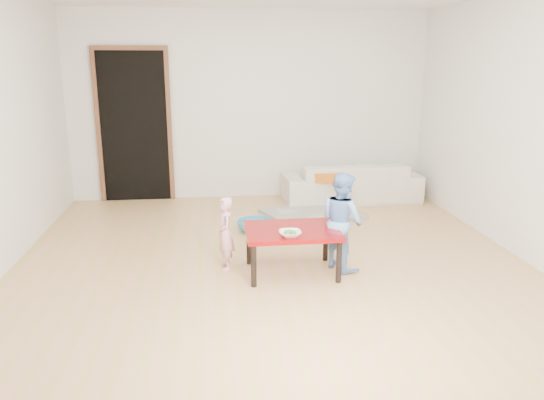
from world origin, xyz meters
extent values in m
cube|color=tan|center=(0.00, 0.00, 0.00)|extent=(5.00, 5.00, 0.01)
cube|color=silver|center=(0.00, 2.50, 1.30)|extent=(5.00, 0.02, 2.60)
cube|color=silver|center=(2.50, 0.00, 1.30)|extent=(0.02, 5.00, 2.60)
imported|color=beige|center=(1.37, 2.05, 0.27)|extent=(1.90, 0.80, 0.55)
cube|color=#CF6217|center=(0.95, 1.83, 0.42)|extent=(0.58, 0.54, 0.13)
imported|color=white|center=(0.11, -0.63, 0.45)|extent=(0.20, 0.20, 0.05)
imported|color=pink|center=(-0.45, -0.25, 0.35)|extent=(0.21, 0.28, 0.70)
imported|color=#609DDF|center=(0.65, -0.34, 0.47)|extent=(0.52, 0.56, 0.93)
imported|color=teal|center=(-0.08, 0.83, 0.07)|extent=(0.42, 0.42, 0.13)
camera|label=1|loc=(-0.56, -5.00, 1.94)|focal=35.00mm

